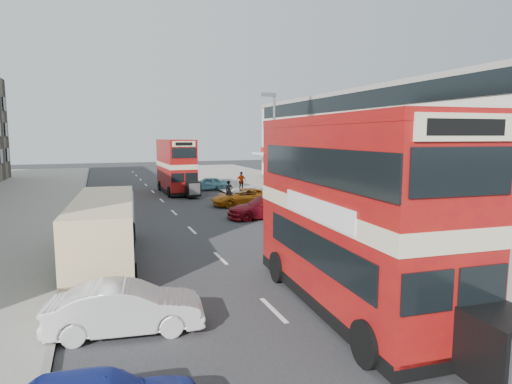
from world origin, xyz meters
name	(u,v)px	position (x,y,z in m)	size (l,w,h in m)	color
ground	(303,339)	(0.00, 0.00, 0.00)	(160.00, 160.00, 0.00)	#28282B
road_surface	(174,213)	(0.00, 20.00, 0.01)	(12.00, 90.00, 0.01)	#28282B
pavement_right	(328,202)	(12.00, 20.00, 0.07)	(12.00, 90.00, 0.15)	gray
kerb_left	(79,217)	(-6.10, 20.00, 0.07)	(0.20, 90.00, 0.16)	gray
kerb_right	(257,207)	(6.10, 20.00, 0.07)	(0.20, 90.00, 0.16)	gray
commercial_row	(398,142)	(19.95, 22.00, 4.70)	(9.90, 46.20, 9.30)	beige
street_lamp	(273,143)	(6.52, 18.00, 4.78)	(1.00, 0.20, 8.12)	slate
bus_main	(353,213)	(2.32, 1.41, 2.97)	(3.36, 10.37, 5.63)	black
bus_second	(176,166)	(1.98, 30.34, 2.50)	(2.54, 8.64, 4.75)	black
coach	(104,227)	(-4.67, 9.23, 1.46)	(3.03, 9.48, 2.47)	black
car_left_front	(126,308)	(-4.28, 2.00, 0.68)	(1.43, 4.10, 1.35)	white
car_right_a	(265,207)	(5.16, 16.05, 0.71)	(1.98, 4.87, 1.41)	maroon
car_right_b	(243,197)	(5.38, 21.23, 0.65)	(2.16, 4.69, 1.30)	orange
car_right_c	(208,184)	(5.15, 31.29, 0.64)	(1.52, 3.77, 1.28)	#5FADBF
pedestrian_near	(322,202)	(8.54, 14.70, 1.04)	(0.65, 0.44, 1.77)	gray
pedestrian_far	(241,181)	(7.74, 28.77, 1.04)	(1.04, 0.43, 1.78)	gray
cyclist	(229,198)	(4.34, 21.25, 0.65)	(0.81, 1.85, 1.96)	gray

